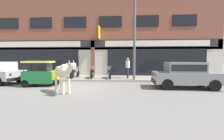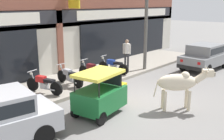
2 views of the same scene
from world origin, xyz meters
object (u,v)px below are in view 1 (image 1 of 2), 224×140
at_px(auto_rickshaw, 42,75).
at_px(car_1, 185,74).
at_px(motorcycle_3, 110,73).
at_px(motorcycle_1, 75,73).
at_px(utility_pole, 134,37).
at_px(motorcycle_0, 58,73).
at_px(pedestrian, 128,66).
at_px(motorcycle_2, 92,73).
at_px(cow, 63,72).

bearing_deg(auto_rickshaw, car_1, -1.06).
height_order(car_1, motorcycle_3, car_1).
bearing_deg(motorcycle_1, utility_pole, -10.23).
distance_m(motorcycle_1, utility_pole, 5.48).
xyz_separation_m(motorcycle_0, pedestrian, (5.65, 0.17, 0.60)).
distance_m(motorcycle_0, utility_pole, 6.71).
xyz_separation_m(motorcycle_2, utility_pole, (3.25, -0.79, 2.72)).
bearing_deg(motorcycle_0, motorcycle_1, 2.79).
bearing_deg(motorcycle_2, cow, -95.39).
xyz_separation_m(cow, car_1, (6.35, 1.67, -0.19)).
bearing_deg(utility_pole, motorcycle_1, 169.77).
bearing_deg(cow, auto_rickshaw, 138.83).
height_order(motorcycle_1, pedestrian, pedestrian).
distance_m(cow, motorcycle_3, 5.07).
bearing_deg(car_1, motorcycle_3, 146.09).
xyz_separation_m(auto_rickshaw, utility_pole, (5.79, 2.16, 2.60)).
bearing_deg(pedestrian, motorcycle_0, -178.31).
relative_size(cow, motorcycle_3, 0.93).
bearing_deg(cow, motorcycle_2, 84.61).
xyz_separation_m(car_1, motorcycle_3, (-4.51, 3.03, -0.28)).
relative_size(motorcycle_1, utility_pole, 0.29).
relative_size(pedestrian, utility_pole, 0.26).
height_order(cow, car_1, cow).
bearing_deg(pedestrian, car_1, -46.55).
distance_m(motorcycle_3, pedestrian, 1.56).
height_order(motorcycle_0, motorcycle_1, same).
xyz_separation_m(auto_rickshaw, pedestrian, (5.35, 3.11, 0.47)).
height_order(motorcycle_2, pedestrian, pedestrian).
bearing_deg(utility_pole, car_1, -41.12).
height_order(motorcycle_0, pedestrian, pedestrian).
relative_size(motorcycle_2, motorcycle_3, 1.00).
relative_size(motorcycle_1, motorcycle_2, 1.00).
distance_m(motorcycle_0, motorcycle_3, 4.22).
bearing_deg(auto_rickshaw, pedestrian, 30.11).
distance_m(car_1, motorcycle_3, 5.45).
height_order(car_1, pedestrian, pedestrian).
xyz_separation_m(car_1, motorcycle_2, (-5.90, 3.11, -0.28)).
bearing_deg(motorcycle_1, motorcycle_2, -2.23).
bearing_deg(motorcycle_3, pedestrian, 9.09).
distance_m(cow, car_1, 6.57).
distance_m(car_1, motorcycle_0, 9.27).
relative_size(car_1, motorcycle_1, 2.03).
bearing_deg(motorcycle_2, auto_rickshaw, -130.72).
height_order(motorcycle_3, utility_pole, utility_pole).
bearing_deg(motorcycle_1, motorcycle_3, -2.62).
bearing_deg(car_1, motorcycle_0, 160.49).
xyz_separation_m(car_1, motorcycle_0, (-8.74, 3.09, -0.28)).
xyz_separation_m(cow, utility_pole, (3.70, 3.99, 2.25)).
xyz_separation_m(cow, motorcycle_3, (1.84, 4.70, -0.47)).
relative_size(cow, motorcycle_1, 0.93).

